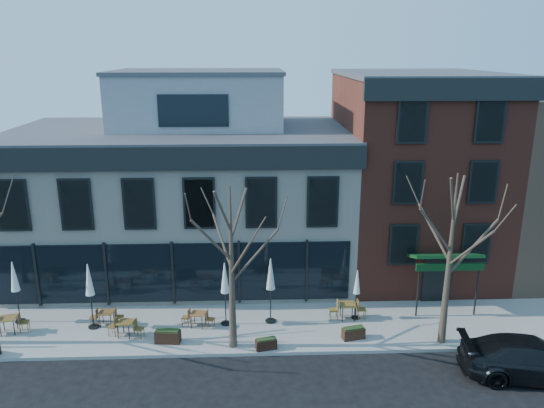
{
  "coord_description": "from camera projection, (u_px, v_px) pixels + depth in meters",
  "views": [
    {
      "loc": [
        3.87,
        -23.97,
        12.29
      ],
      "look_at": [
        4.89,
        2.0,
        4.73
      ],
      "focal_mm": 35.0,
      "sensor_mm": 36.0,
      "label": 1
    }
  ],
  "objects": [
    {
      "name": "planter_1",
      "position": [
        168.0,
        336.0,
        22.81
      ],
      "size": [
        1.13,
        0.56,
        0.61
      ],
      "color": "black",
      "rests_on": "sidewalk_front"
    },
    {
      "name": "tree_right",
      "position": [
        450.0,
        258.0,
        21.87
      ],
      "size": [
        3.72,
        3.77,
        7.48
      ],
      "color": "#382B21",
      "rests_on": "sidewalk_front"
    },
    {
      "name": "corner_building",
      "position": [
        185.0,
        190.0,
        29.83
      ],
      "size": [
        18.39,
        10.39,
        11.1
      ],
      "color": "silver",
      "rests_on": "ground"
    },
    {
      "name": "cafe_set_5",
      "position": [
        348.0,
        309.0,
        24.79
      ],
      "size": [
        1.76,
        0.71,
        0.93
      ],
      "color": "brown",
      "rests_on": "sidewalk_front"
    },
    {
      "name": "planter_3",
      "position": [
        353.0,
        333.0,
        23.12
      ],
      "size": [
        1.04,
        0.6,
        0.55
      ],
      "color": "#311B10",
      "rests_on": "sidewalk_front"
    },
    {
      "name": "umbrella_2",
      "position": [
        225.0,
        281.0,
        23.83
      ],
      "size": [
        0.48,
        0.48,
        3.03
      ],
      "color": "black",
      "rests_on": "sidewalk_front"
    },
    {
      "name": "tree_mid",
      "position": [
        232.0,
        267.0,
        21.59
      ],
      "size": [
        3.5,
        3.55,
        7.04
      ],
      "color": "#382B21",
      "rests_on": "sidewalk_front"
    },
    {
      "name": "cafe_set_0",
      "position": [
        8.0,
        323.0,
        23.53
      ],
      "size": [
        1.79,
        0.81,
        0.92
      ],
      "color": "brown",
      "rests_on": "sidewalk_front"
    },
    {
      "name": "parked_sedan",
      "position": [
        532.0,
        359.0,
        20.51
      ],
      "size": [
        5.67,
        2.91,
        1.57
      ],
      "primitive_type": "imported",
      "rotation": [
        0.0,
        0.0,
        1.44
      ],
      "color": "black",
      "rests_on": "ground"
    },
    {
      "name": "umbrella_3",
      "position": [
        271.0,
        278.0,
        24.03
      ],
      "size": [
        0.5,
        0.5,
        3.15
      ],
      "color": "black",
      "rests_on": "sidewalk_front"
    },
    {
      "name": "cafe_set_3",
      "position": [
        198.0,
        318.0,
        24.1
      ],
      "size": [
        1.6,
        0.73,
        0.82
      ],
      "color": "brown",
      "rests_on": "sidewalk_front"
    },
    {
      "name": "umbrella_0",
      "position": [
        14.0,
        280.0,
        24.04
      ],
      "size": [
        0.48,
        0.48,
        2.99
      ],
      "color": "black",
      "rests_on": "sidewalk_front"
    },
    {
      "name": "cafe_set_1",
      "position": [
        107.0,
        317.0,
        24.22
      ],
      "size": [
        1.55,
        0.62,
        0.82
      ],
      "color": "brown",
      "rests_on": "sidewalk_front"
    },
    {
      "name": "ground",
      "position": [
        175.0,
        308.0,
        26.28
      ],
      "size": [
        120.0,
        120.0,
        0.0
      ],
      "primitive_type": "plane",
      "color": "black",
      "rests_on": "ground"
    },
    {
      "name": "cafe_set_2",
      "position": [
        126.0,
        327.0,
        23.25
      ],
      "size": [
        1.69,
        0.79,
        0.87
      ],
      "color": "brown",
      "rests_on": "sidewalk_front"
    },
    {
      "name": "sidewalk_front",
      "position": [
        240.0,
        327.0,
        24.32
      ],
      "size": [
        33.5,
        4.7,
        0.15
      ],
      "primitive_type": "cube",
      "color": "gray",
      "rests_on": "ground"
    },
    {
      "name": "umbrella_4",
      "position": [
        357.0,
        285.0,
        24.48
      ],
      "size": [
        0.39,
        0.39,
        2.44
      ],
      "color": "black",
      "rests_on": "sidewalk_front"
    },
    {
      "name": "umbrella_1",
      "position": [
        89.0,
        283.0,
        23.52
      ],
      "size": [
        0.49,
        0.49,
        3.09
      ],
      "color": "black",
      "rests_on": "sidewalk_front"
    },
    {
      "name": "planter_2",
      "position": [
        266.0,
        344.0,
        22.31
      ],
      "size": [
        0.94,
        0.54,
        0.5
      ],
      "color": "black",
      "rests_on": "sidewalk_front"
    },
    {
      "name": "red_brick_building",
      "position": [
        413.0,
        172.0,
        29.98
      ],
      "size": [
        8.2,
        11.78,
        11.18
      ],
      "color": "maroon",
      "rests_on": "ground"
    }
  ]
}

